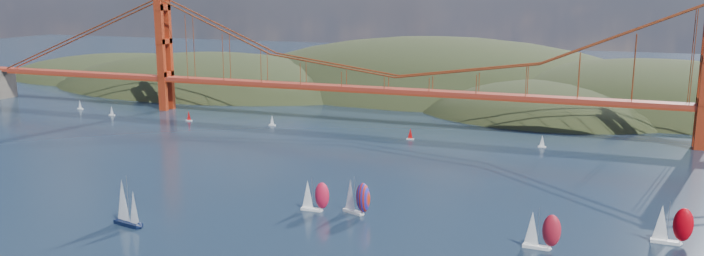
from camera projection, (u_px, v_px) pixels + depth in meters
name	position (u px, v px, depth m)	size (l,w,h in m)	color
headlands	(526.00, 121.00, 379.75)	(725.00, 225.00, 96.00)	black
bridge	(394.00, 53.00, 296.64)	(552.00, 12.00, 55.00)	maroon
sloop_navy	(126.00, 203.00, 175.14)	(8.98, 5.74, 13.39)	black
racer_0	(314.00, 195.00, 186.78)	(8.16, 3.28, 9.43)	white
racer_1	(541.00, 230.00, 159.43)	(8.63, 3.57, 9.87)	white
racer_2	(672.00, 224.00, 162.57)	(9.13, 3.74, 10.47)	white
racer_rwb	(356.00, 196.00, 184.17)	(9.29, 6.35, 10.40)	silver
distant_boat_0	(80.00, 104.00, 344.27)	(3.00, 2.00, 4.70)	silver
distant_boat_1	(112.00, 111.00, 327.04)	(3.00, 2.00, 4.70)	silver
distant_boat_2	(189.00, 116.00, 313.59)	(3.00, 2.00, 4.70)	silver
distant_boat_3	(272.00, 120.00, 303.04)	(3.00, 2.00, 4.70)	silver
distant_boat_8	(542.00, 141.00, 261.56)	(3.00, 2.00, 4.70)	silver
distant_boat_9	(410.00, 134.00, 275.22)	(3.00, 2.00, 4.70)	silver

